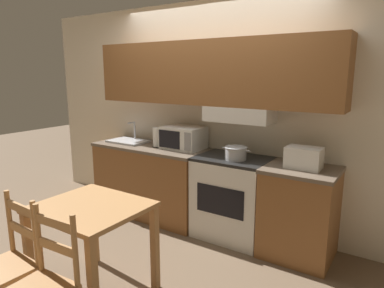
{
  "coord_description": "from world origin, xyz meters",
  "views": [
    {
      "loc": [
        1.95,
        -3.43,
        1.76
      ],
      "look_at": [
        0.05,
        -0.54,
        1.03
      ],
      "focal_mm": 32.0,
      "sensor_mm": 36.0,
      "label": 1
    }
  ],
  "objects_px": {
    "microwave": "(183,138)",
    "paper_towel_roll": "(157,137)",
    "toaster": "(304,158)",
    "sink_basin": "(128,141)",
    "dining_table": "(91,221)",
    "chair_left_of_table": "(7,267)",
    "cooking_pot": "(236,153)",
    "stove_range": "(232,197)"
  },
  "relations": [
    {
      "from": "stove_range",
      "to": "sink_basin",
      "type": "bearing_deg",
      "value": -179.71
    },
    {
      "from": "sink_basin",
      "to": "dining_table",
      "type": "distance_m",
      "value": 1.83
    },
    {
      "from": "stove_range",
      "to": "toaster",
      "type": "relative_size",
      "value": 2.67
    },
    {
      "from": "toaster",
      "to": "chair_left_of_table",
      "type": "relative_size",
      "value": 0.36
    },
    {
      "from": "sink_basin",
      "to": "dining_table",
      "type": "relative_size",
      "value": 0.6
    },
    {
      "from": "microwave",
      "to": "paper_towel_roll",
      "type": "bearing_deg",
      "value": -163.21
    },
    {
      "from": "dining_table",
      "to": "chair_left_of_table",
      "type": "distance_m",
      "value": 0.63
    },
    {
      "from": "sink_basin",
      "to": "paper_towel_roll",
      "type": "height_order",
      "value": "sink_basin"
    },
    {
      "from": "chair_left_of_table",
      "to": "cooking_pot",
      "type": "bearing_deg",
      "value": 71.94
    },
    {
      "from": "cooking_pot",
      "to": "toaster",
      "type": "distance_m",
      "value": 0.67
    },
    {
      "from": "paper_towel_roll",
      "to": "chair_left_of_table",
      "type": "height_order",
      "value": "paper_towel_roll"
    },
    {
      "from": "cooking_pot",
      "to": "paper_towel_roll",
      "type": "height_order",
      "value": "paper_towel_roll"
    },
    {
      "from": "cooking_pot",
      "to": "microwave",
      "type": "bearing_deg",
      "value": 169.75
    },
    {
      "from": "stove_range",
      "to": "toaster",
      "type": "bearing_deg",
      "value": -0.54
    },
    {
      "from": "microwave",
      "to": "toaster",
      "type": "distance_m",
      "value": 1.42
    },
    {
      "from": "paper_towel_roll",
      "to": "toaster",
      "type": "bearing_deg",
      "value": 0.5
    },
    {
      "from": "microwave",
      "to": "toaster",
      "type": "relative_size",
      "value": 1.41
    },
    {
      "from": "stove_range",
      "to": "cooking_pot",
      "type": "relative_size",
      "value": 2.83
    },
    {
      "from": "paper_towel_roll",
      "to": "dining_table",
      "type": "distance_m",
      "value": 1.62
    },
    {
      "from": "paper_towel_roll",
      "to": "dining_table",
      "type": "bearing_deg",
      "value": -70.16
    },
    {
      "from": "sink_basin",
      "to": "dining_table",
      "type": "height_order",
      "value": "sink_basin"
    },
    {
      "from": "paper_towel_roll",
      "to": "chair_left_of_table",
      "type": "distance_m",
      "value": 2.14
    },
    {
      "from": "paper_towel_roll",
      "to": "chair_left_of_table",
      "type": "bearing_deg",
      "value": -81.31
    },
    {
      "from": "cooking_pot",
      "to": "chair_left_of_table",
      "type": "relative_size",
      "value": 0.34
    },
    {
      "from": "toaster",
      "to": "chair_left_of_table",
      "type": "height_order",
      "value": "toaster"
    },
    {
      "from": "sink_basin",
      "to": "chair_left_of_table",
      "type": "bearing_deg",
      "value": -68.82
    },
    {
      "from": "cooking_pot",
      "to": "dining_table",
      "type": "distance_m",
      "value": 1.57
    },
    {
      "from": "cooking_pot",
      "to": "chair_left_of_table",
      "type": "xyz_separation_m",
      "value": [
        -0.75,
        -2.0,
        -0.51
      ]
    },
    {
      "from": "stove_range",
      "to": "toaster",
      "type": "xyz_separation_m",
      "value": [
        0.73,
        -0.01,
        0.54
      ]
    },
    {
      "from": "toaster",
      "to": "chair_left_of_table",
      "type": "distance_m",
      "value": 2.56
    },
    {
      "from": "stove_range",
      "to": "microwave",
      "type": "xyz_separation_m",
      "value": [
        -0.69,
        0.07,
        0.57
      ]
    },
    {
      "from": "microwave",
      "to": "paper_towel_roll",
      "type": "xyz_separation_m",
      "value": [
        -0.32,
        -0.1,
        -0.01
      ]
    },
    {
      "from": "chair_left_of_table",
      "to": "paper_towel_roll",
      "type": "bearing_deg",
      "value": 101.11
    },
    {
      "from": "dining_table",
      "to": "paper_towel_roll",
      "type": "bearing_deg",
      "value": 109.84
    },
    {
      "from": "stove_range",
      "to": "toaster",
      "type": "distance_m",
      "value": 0.91
    },
    {
      "from": "microwave",
      "to": "dining_table",
      "type": "relative_size",
      "value": 0.58
    },
    {
      "from": "toaster",
      "to": "paper_towel_roll",
      "type": "bearing_deg",
      "value": -179.5
    },
    {
      "from": "microwave",
      "to": "chair_left_of_table",
      "type": "relative_size",
      "value": 0.51
    },
    {
      "from": "paper_towel_roll",
      "to": "microwave",
      "type": "bearing_deg",
      "value": 16.79
    },
    {
      "from": "toaster",
      "to": "paper_towel_roll",
      "type": "distance_m",
      "value": 1.73
    },
    {
      "from": "stove_range",
      "to": "cooking_pot",
      "type": "height_order",
      "value": "cooking_pot"
    },
    {
      "from": "microwave",
      "to": "dining_table",
      "type": "xyz_separation_m",
      "value": [
        0.22,
        -1.57,
        -0.39
      ]
    }
  ]
}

